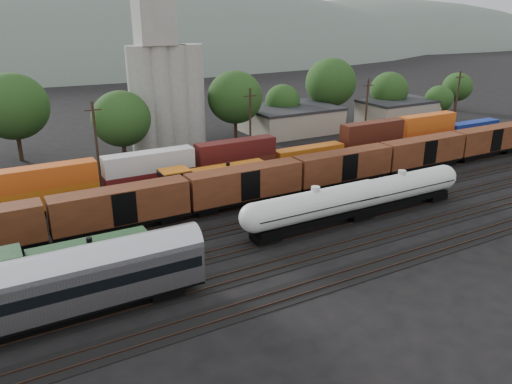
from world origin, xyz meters
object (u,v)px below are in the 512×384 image
green_locomotive (56,267)px  grain_silo (166,86)px  tank_car_a (315,206)px  passenger_coach (35,289)px  orange_locomotive (207,181)px

green_locomotive → grain_silo: (25.20, 41.00, 8.66)m
tank_car_a → passenger_coach: passenger_coach is taller
passenger_coach → grain_silo: bearing=59.3°
orange_locomotive → grain_silo: grain_silo is taller
grain_silo → green_locomotive: bearing=-121.6°
green_locomotive → grain_silo: grain_silo is taller
orange_locomotive → grain_silo: 27.76m
tank_car_a → passenger_coach: 29.73m
tank_car_a → orange_locomotive: 16.26m
passenger_coach → orange_locomotive: (23.04, 20.00, -1.10)m
passenger_coach → orange_locomotive: 30.53m
tank_car_a → passenger_coach: size_ratio=0.71×
orange_locomotive → grain_silo: bearing=80.7°
green_locomotive → orange_locomotive: size_ratio=0.97×
passenger_coach → grain_silo: (27.30, 46.00, 7.63)m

